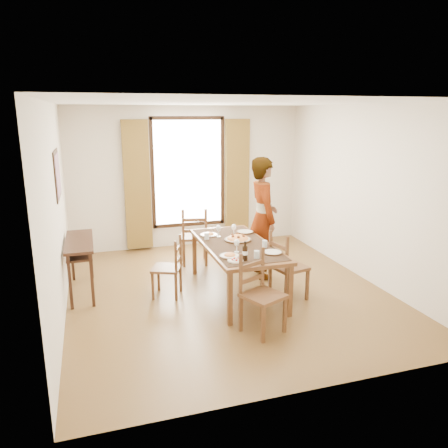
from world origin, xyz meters
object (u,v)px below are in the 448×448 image
object	(u,v)px
console_table	(80,248)
man	(263,218)
dining_table	(237,248)
pasta_platter	(238,237)

from	to	relation	value
console_table	man	bearing A→B (deg)	-2.59
dining_table	man	distance (m)	0.88
console_table	man	distance (m)	2.79
console_table	dining_table	size ratio (longest dim) A/B	0.61
man	pasta_platter	xyz separation A→B (m)	(-0.56, -0.43, -0.15)
pasta_platter	man	bearing A→B (deg)	37.01
man	pasta_platter	size ratio (longest dim) A/B	4.79
man	pasta_platter	distance (m)	0.72
dining_table	man	world-z (taller)	man
pasta_platter	console_table	bearing A→B (deg)	166.03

